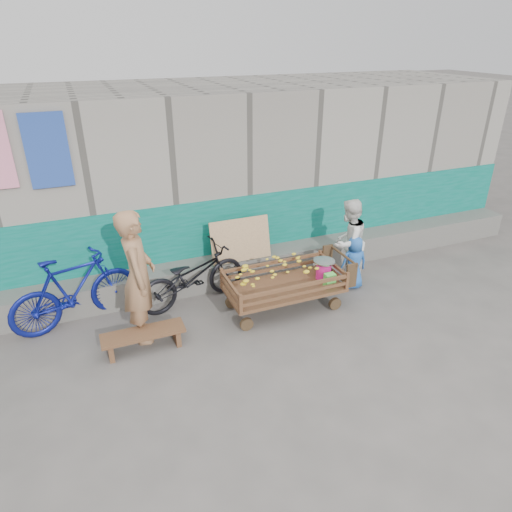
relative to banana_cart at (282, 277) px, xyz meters
name	(u,v)px	position (x,y,z in m)	size (l,w,h in m)	color
ground	(280,367)	(-0.59, -1.24, -0.55)	(80.00, 80.00, 0.00)	#54514D
building_wall	(191,173)	(-0.59, 2.81, 0.92)	(12.00, 3.50, 3.00)	gray
banana_cart	(282,277)	(0.00, 0.00, 0.00)	(1.90, 0.87, 0.81)	brown
bench	(143,336)	(-2.11, -0.20, -0.35)	(1.09, 0.33, 0.27)	brown
vendor_man	(138,277)	(-2.05, 0.10, 0.38)	(0.68, 0.45, 1.87)	#A4744F
woman	(348,242)	(1.38, 0.40, 0.18)	(0.71, 0.55, 1.45)	white
child	(354,263)	(1.37, 0.17, -0.10)	(0.44, 0.29, 0.90)	blue
bicycle_dark	(193,276)	(-1.19, 0.69, -0.09)	(0.61, 1.76, 0.93)	black
bicycle_blue	(75,290)	(-2.87, 0.78, 0.00)	(0.51, 1.82, 1.09)	navy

